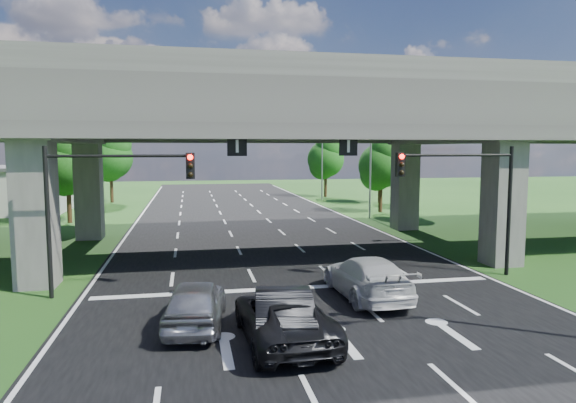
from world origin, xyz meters
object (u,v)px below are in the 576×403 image
object	(u,v)px
streetlight_beyond	(319,149)
car_silver	(195,303)
signal_left	(105,192)
signal_right	(468,187)
car_white	(367,277)
car_trailing	(284,317)
streetlight_far	(366,149)
car_dark	(282,311)

from	to	relation	value
streetlight_beyond	car_silver	distance (m)	43.29
signal_left	car_silver	xyz separation A→B (m)	(3.39, -4.41, -3.37)
signal_right	streetlight_beyond	size ratio (longest dim) A/B	0.60
car_silver	car_white	size ratio (longest dim) A/B	0.83
car_white	car_trailing	size ratio (longest dim) A/B	1.03
streetlight_far	car_trailing	xyz separation A→B (m)	(-11.90, -26.32, -5.07)
car_silver	car_white	xyz separation A→B (m)	(6.69, 2.12, 0.02)
car_white	car_silver	bearing A→B (deg)	16.24
streetlight_far	car_dark	bearing A→B (deg)	-114.63
signal_right	streetlight_far	xyz separation A→B (m)	(2.27, 20.06, 1.66)
car_silver	car_white	world-z (taller)	car_white
car_silver	car_dark	xyz separation A→B (m)	(2.66, -1.41, 0.02)
car_silver	car_dark	size ratio (longest dim) A/B	0.94
streetlight_far	car_silver	bearing A→B (deg)	-120.70
streetlight_far	car_white	bearing A→B (deg)	-109.33
car_trailing	car_white	bearing A→B (deg)	-137.77
streetlight_far	car_dark	distance (m)	28.91
signal_right	car_dark	distance (m)	11.71
car_silver	streetlight_beyond	bearing A→B (deg)	-102.80
signal_right	car_trailing	xyz separation A→B (m)	(-9.63, -6.26, -3.41)
streetlight_far	car_dark	world-z (taller)	streetlight_far
signal_right	car_silver	bearing A→B (deg)	-160.20
streetlight_far	car_white	xyz separation A→B (m)	(-7.84, -22.35, -5.01)
signal_right	car_silver	size ratio (longest dim) A/B	1.30
signal_right	signal_left	world-z (taller)	same
streetlight_far	car_white	size ratio (longest dim) A/B	1.80
signal_right	streetlight_beyond	xyz separation A→B (m)	(2.27, 36.06, 1.66)
car_white	car_trailing	world-z (taller)	car_white
streetlight_beyond	signal_right	bearing A→B (deg)	-93.61
car_silver	signal_left	bearing A→B (deg)	-45.48
car_trailing	signal_left	bearing A→B (deg)	-48.29
car_white	car_trailing	distance (m)	5.68
streetlight_far	car_trailing	size ratio (longest dim) A/B	1.85
signal_left	car_white	bearing A→B (deg)	-12.79
streetlight_far	car_dark	xyz separation A→B (m)	(-11.87, -25.88, -5.01)
signal_left	car_silver	world-z (taller)	signal_left
car_dark	car_trailing	bearing A→B (deg)	92.50
signal_left	car_dark	size ratio (longest dim) A/B	1.23
signal_left	streetlight_far	world-z (taller)	streetlight_far
car_dark	signal_right	bearing A→B (deg)	-141.69
car_trailing	car_silver	bearing A→B (deg)	-37.35
signal_left	streetlight_far	distance (m)	26.95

